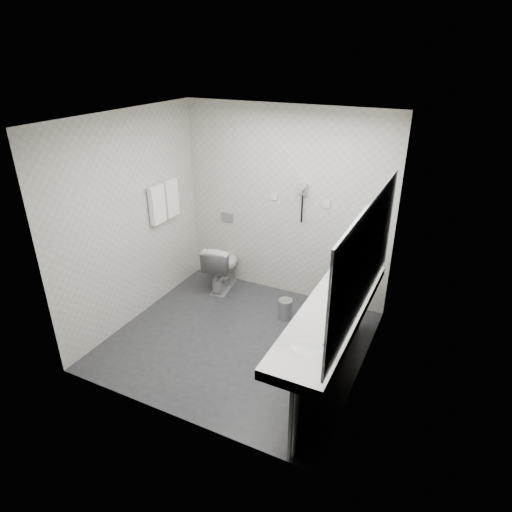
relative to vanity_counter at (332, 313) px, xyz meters
The scene contains 32 objects.
floor 1.39m from the vanity_counter, 169.92° to the left, with size 2.80×2.80×0.00m, color #27282C.
ceiling 2.05m from the vanity_counter, 169.92° to the left, with size 2.80×2.80×0.00m, color silver.
wall_back 1.93m from the vanity_counter, 126.87° to the left, with size 2.80×2.80×0.00m, color beige.
wall_front 1.64m from the vanity_counter, 135.64° to the right, with size 2.80×2.80×0.00m, color beige.
wall_left 2.57m from the vanity_counter, behind, with size 2.60×2.60×0.00m, color beige.
wall_right 0.56m from the vanity_counter, 36.03° to the left, with size 2.60×2.60×0.00m, color beige.
vanity_counter is the anchor object (origin of this frame).
vanity_panel 0.43m from the vanity_counter, ahead, with size 0.03×2.15×0.75m, color #96968F.
vanity_post_near 1.12m from the vanity_counter, 86.97° to the right, with size 0.06×0.06×0.75m, color silver.
vanity_post_far 1.12m from the vanity_counter, 86.97° to the left, with size 0.06×0.06×0.75m, color silver.
mirror 0.70m from the vanity_counter, ahead, with size 0.02×2.20×1.05m, color #B2BCC6.
basin_near 0.65m from the vanity_counter, 90.00° to the right, with size 0.40×0.31×0.05m, color silver.
basin_far 0.65m from the vanity_counter, 90.00° to the left, with size 0.40×0.31×0.05m, color silver.
faucet_near 0.69m from the vanity_counter, 73.30° to the right, with size 0.04×0.04×0.15m, color silver.
faucet_far 0.69m from the vanity_counter, 73.30° to the left, with size 0.04×0.04×0.15m, color silver.
soap_bottle_a 0.11m from the vanity_counter, 74.68° to the right, with size 0.04×0.04×0.10m, color beige.
soap_bottle_b 0.14m from the vanity_counter, 81.23° to the left, with size 0.07×0.07×0.09m, color beige.
soap_bottle_c 0.18m from the vanity_counter, 14.23° to the left, with size 0.05×0.05×0.14m, color beige.
glass_left 0.25m from the vanity_counter, 52.99° to the left, with size 0.06×0.06×0.12m, color silver.
glass_right 0.35m from the vanity_counter, 74.67° to the left, with size 0.07×0.07×0.12m, color silver.
toilet 2.29m from the vanity_counter, 148.11° to the left, with size 0.38×0.67×0.68m, color silver.
flush_plate 2.48m from the vanity_counter, 143.06° to the left, with size 0.18×0.02×0.12m, color #B2B5BA.
pedal_bin 1.36m from the vanity_counter, 133.69° to the left, with size 0.18×0.18×0.25m, color #B2B5BA.
bin_lid 1.30m from the vanity_counter, 133.69° to the left, with size 0.18×0.18×0.01m, color #B2B5BA.
towel_rail 2.69m from the vanity_counter, 163.14° to the left, with size 0.02×0.02×0.62m, color silver.
towel_near 2.59m from the vanity_counter, 166.10° to the left, with size 0.07×0.24×0.48m, color white.
towel_far 2.67m from the vanity_counter, 160.15° to the left, with size 0.07×0.24×0.48m, color white.
dryer_cradle 1.85m from the vanity_counter, 120.76° to the left, with size 0.10×0.04×0.14m, color gray.
dryer_barrel 1.81m from the vanity_counter, 122.01° to the left, with size 0.08×0.08×0.14m, color gray.
dryer_cord 1.76m from the vanity_counter, 121.02° to the left, with size 0.02×0.02×0.35m, color black.
switch_plate_a 2.04m from the vanity_counter, 130.59° to the left, with size 0.09×0.02×0.09m, color silver.
switch_plate_b 1.69m from the vanity_counter, 111.13° to the left, with size 0.09×0.02×0.09m, color silver.
Camera 1 is at (2.03, -3.69, 3.10)m, focal length 30.81 mm.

